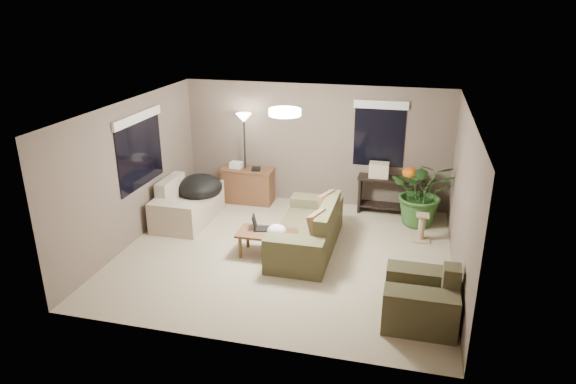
% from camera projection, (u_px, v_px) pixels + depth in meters
% --- Properties ---
extents(room_shell, '(5.50, 5.50, 5.50)m').
position_uv_depth(room_shell, '(285.00, 185.00, 8.32)').
color(room_shell, '#BFB18E').
rests_on(room_shell, ground).
extents(main_sofa, '(0.95, 2.20, 0.85)m').
position_uv_depth(main_sofa, '(309.00, 233.00, 8.85)').
color(main_sofa, '#49462B').
rests_on(main_sofa, ground).
extents(throw_pillows, '(0.37, 1.40, 0.47)m').
position_uv_depth(throw_pillows, '(324.00, 215.00, 8.67)').
color(throw_pillows, '#8C7251').
rests_on(throw_pillows, main_sofa).
extents(loveseat, '(0.90, 1.60, 0.85)m').
position_uv_depth(loveseat, '(186.00, 206.00, 9.97)').
color(loveseat, '#BDB6A1').
rests_on(loveseat, ground).
extents(armchair, '(0.95, 1.00, 0.85)m').
position_uv_depth(armchair, '(421.00, 300.00, 6.86)').
color(armchair, brown).
rests_on(armchair, ground).
extents(coffee_table, '(1.00, 0.55, 0.42)m').
position_uv_depth(coffee_table, '(268.00, 236.00, 8.59)').
color(coffee_table, brown).
rests_on(coffee_table, ground).
extents(laptop, '(0.40, 0.30, 0.24)m').
position_uv_depth(laptop, '(260.00, 226.00, 8.68)').
color(laptop, black).
rests_on(laptop, coffee_table).
extents(plastic_bag, '(0.38, 0.36, 0.22)m').
position_uv_depth(plastic_bag, '(277.00, 231.00, 8.35)').
color(plastic_bag, white).
rests_on(plastic_bag, coffee_table).
extents(desk, '(1.10, 0.50, 0.75)m').
position_uv_depth(desk, '(248.00, 185.00, 10.86)').
color(desk, brown).
rests_on(desk, ground).
extents(desk_papers, '(0.69, 0.29, 0.12)m').
position_uv_depth(desk_papers, '(240.00, 166.00, 10.74)').
color(desk_papers, silver).
rests_on(desk_papers, desk).
extents(console_table, '(1.30, 0.40, 0.75)m').
position_uv_depth(console_table, '(390.00, 193.00, 10.28)').
color(console_table, black).
rests_on(console_table, ground).
extents(pumpkin, '(0.33, 0.33, 0.24)m').
position_uv_depth(pumpkin, '(410.00, 173.00, 10.05)').
color(pumpkin, orange).
rests_on(pumpkin, console_table).
extents(cardboard_box, '(0.39, 0.30, 0.29)m').
position_uv_depth(cardboard_box, '(379.00, 170.00, 10.17)').
color(cardboard_box, beige).
rests_on(cardboard_box, console_table).
extents(papasan_chair, '(1.10, 1.10, 0.80)m').
position_uv_depth(papasan_chair, '(200.00, 191.00, 10.28)').
color(papasan_chair, black).
rests_on(papasan_chair, ground).
extents(floor_lamp, '(0.32, 0.32, 1.91)m').
position_uv_depth(floor_lamp, '(244.00, 129.00, 10.44)').
color(floor_lamp, black).
rests_on(floor_lamp, ground).
extents(ceiling_fixture, '(0.50, 0.50, 0.10)m').
position_uv_depth(ceiling_fixture, '(285.00, 112.00, 7.90)').
color(ceiling_fixture, white).
rests_on(ceiling_fixture, room_shell).
extents(houseplant, '(1.19, 1.32, 1.03)m').
position_uv_depth(houseplant, '(422.00, 199.00, 9.73)').
color(houseplant, '#2D5923').
rests_on(houseplant, ground).
extents(cat_scratching_post, '(0.32, 0.32, 0.50)m').
position_uv_depth(cat_scratching_post, '(421.00, 229.00, 9.17)').
color(cat_scratching_post, tan).
rests_on(cat_scratching_post, ground).
extents(window_left, '(0.05, 1.56, 1.33)m').
position_uv_depth(window_left, '(139.00, 138.00, 9.02)').
color(window_left, black).
rests_on(window_left, room_shell).
extents(window_back, '(1.06, 0.05, 1.33)m').
position_uv_depth(window_back, '(380.00, 123.00, 10.09)').
color(window_back, black).
rests_on(window_back, room_shell).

